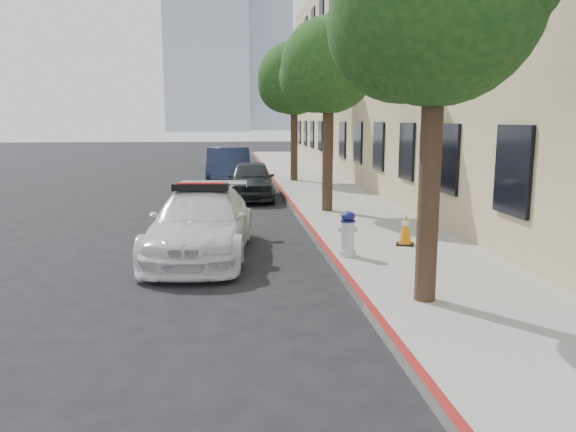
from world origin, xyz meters
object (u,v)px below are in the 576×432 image
at_px(fire_hydrant, 348,234).
at_px(traffic_cone, 405,229).
at_px(police_car, 202,223).
at_px(parked_car_far, 228,168).
at_px(parked_car_mid, 251,180).

relative_size(fire_hydrant, traffic_cone, 1.29).
height_order(police_car, traffic_cone, police_car).
height_order(police_car, parked_car_far, parked_car_far).
xyz_separation_m(parked_car_mid, parked_car_far, (-0.76, 3.37, 0.13)).
relative_size(police_car, fire_hydrant, 5.52).
bearing_deg(police_car, fire_hydrant, -13.18).
bearing_deg(parked_car_mid, fire_hydrant, -78.56).
xyz_separation_m(police_car, fire_hydrant, (2.76, -0.93, -0.10)).
bearing_deg(parked_car_mid, parked_car_far, 105.02).
bearing_deg(fire_hydrant, police_car, -176.63).
relative_size(parked_car_mid, parked_car_far, 0.80).
bearing_deg(parked_car_far, traffic_cone, -73.16).
distance_m(parked_car_mid, parked_car_far, 3.46).
bearing_deg(traffic_cone, fire_hydrant, -149.90).
distance_m(parked_car_mid, fire_hydrant, 9.06).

